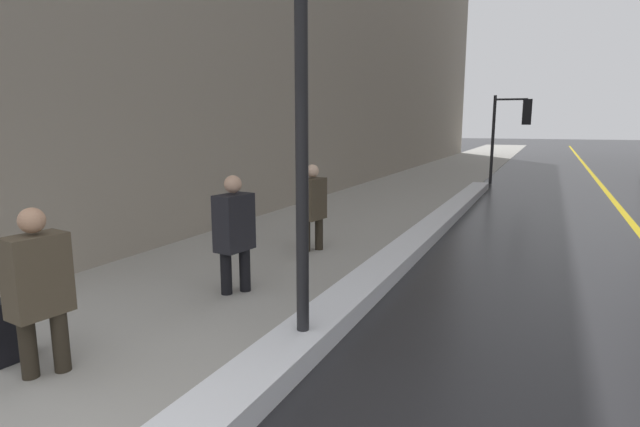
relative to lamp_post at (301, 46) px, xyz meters
name	(u,v)px	position (x,y,z in m)	size (l,w,h in m)	color
sidewalk_slab	(411,188)	(-2.17, 12.63, -2.85)	(4.00, 80.00, 0.01)	#9E9B93
road_centre_stripe	(613,199)	(3.83, 12.63, -2.85)	(0.16, 80.00, 0.00)	gold
snow_bank_curb	(419,238)	(-0.01, 4.81, -2.74)	(0.52, 17.65, 0.22)	white
lamp_post	(301,46)	(0.00, 0.00, 0.00)	(0.28, 0.28, 4.74)	black
traffic_light_near	(515,121)	(0.83, 15.45, -0.55)	(1.31, 0.40, 3.20)	black
pedestrian_trailing	(38,285)	(-1.83, -1.37, -2.02)	(0.35, 0.52, 1.50)	#2A241B
pedestrian_in_glasses	(234,229)	(-1.54, 1.14, -1.99)	(0.36, 0.53, 1.55)	black
pedestrian_nearside	(313,204)	(-1.58, 3.54, -2.02)	(0.35, 0.52, 1.51)	#2A241B
rolling_suitcase	(9,331)	(-2.36, -1.33, -2.55)	(0.27, 0.39, 0.95)	black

